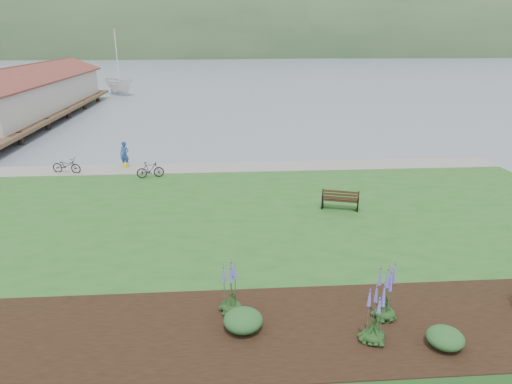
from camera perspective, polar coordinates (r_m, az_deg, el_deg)
The scene contains 17 objects.
ground at distance 22.36m, azimuth -2.73°, elevation -2.85°, with size 600.00×600.00×0.00m, color slate.
lawn at distance 20.45m, azimuth -2.58°, elevation -4.44°, with size 34.00×20.00×0.40m, color #22561E.
shoreline_path at distance 28.75m, azimuth -3.12°, elevation 3.10°, with size 34.00×2.20×0.03m, color gray.
garden_bed at distance 13.97m, azimuth 11.35°, elevation -16.12°, with size 24.00×4.40×0.04m, color black.
far_hillside at distance 191.99m, azimuth 2.04°, elevation 16.80°, with size 580.00×80.00×38.00m, color #2E4D2B, non-canonical shape.
pier_pavilion at distance 52.37m, azimuth -26.59°, elevation 10.99°, with size 8.00×36.00×5.40m.
park_bench at distance 22.07m, azimuth 10.49°, elevation -0.88°, with size 1.85×1.17×1.07m.
person at distance 29.74m, azimuth -16.12°, elevation 4.80°, with size 0.70×0.48×1.92m, color navy.
bicycle_a at distance 29.72m, azimuth -22.61°, elevation 3.08°, with size 1.81×0.63×0.95m, color black.
bicycle_b at distance 27.28m, azimuth -13.09°, elevation 2.72°, with size 1.57×0.45×0.94m, color black.
sailboat at distance 69.65m, azimuth -16.58°, elevation 11.59°, with size 10.73×10.93×28.29m, color silver.
pannier at distance 29.64m, azimuth -15.98°, elevation 3.15°, with size 0.19×0.29×0.31m, color yellow.
echium_0 at distance 13.13m, azimuth 14.63°, elevation -14.87°, with size 0.62×0.62×1.89m.
echium_1 at distance 14.07m, azimuth 16.05°, elevation -11.91°, with size 0.62×0.62×2.05m.
echium_4 at distance 13.87m, azimuth -3.08°, elevation -11.93°, with size 0.62×0.62×2.00m.
shrub_0 at distance 13.43m, azimuth -1.62°, elevation -15.74°, with size 1.13×1.13×0.56m, color #1E4C21.
shrub_1 at distance 13.81m, azimuth 22.59°, elevation -16.49°, with size 1.00×1.00×0.50m, color #1E4C21.
Camera 1 is at (-0.44, -20.71, 8.43)m, focal length 32.00 mm.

